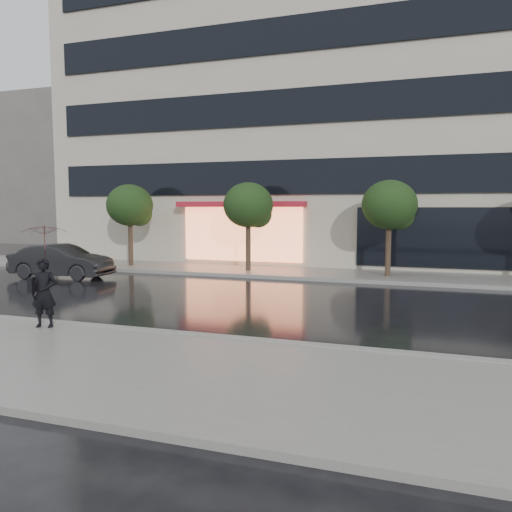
% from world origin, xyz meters
% --- Properties ---
extents(ground, '(120.00, 120.00, 0.00)m').
position_xyz_m(ground, '(0.00, 0.00, 0.00)').
color(ground, black).
rests_on(ground, ground).
extents(sidewalk_near, '(60.00, 4.50, 0.12)m').
position_xyz_m(sidewalk_near, '(0.00, -3.25, 0.06)').
color(sidewalk_near, slate).
rests_on(sidewalk_near, ground).
extents(sidewalk_far, '(60.00, 3.50, 0.12)m').
position_xyz_m(sidewalk_far, '(0.00, 10.25, 0.06)').
color(sidewalk_far, slate).
rests_on(sidewalk_far, ground).
extents(curb_near, '(60.00, 0.25, 0.14)m').
position_xyz_m(curb_near, '(0.00, -1.00, 0.07)').
color(curb_near, gray).
rests_on(curb_near, ground).
extents(curb_far, '(60.00, 0.25, 0.14)m').
position_xyz_m(curb_far, '(0.00, 8.50, 0.07)').
color(curb_far, gray).
rests_on(curb_far, ground).
extents(office_building, '(30.00, 12.76, 18.00)m').
position_xyz_m(office_building, '(-0.00, 17.97, 9.00)').
color(office_building, '#B9B39C').
rests_on(office_building, ground).
extents(bg_building_left, '(14.00, 10.00, 12.00)m').
position_xyz_m(bg_building_left, '(-28.00, 26.00, 6.00)').
color(bg_building_left, '#59544F').
rests_on(bg_building_left, ground).
extents(tree_far_west, '(2.20, 2.20, 3.99)m').
position_xyz_m(tree_far_west, '(-8.94, 10.03, 2.92)').
color(tree_far_west, '#33261C').
rests_on(tree_far_west, ground).
extents(tree_mid_west, '(2.20, 2.20, 3.99)m').
position_xyz_m(tree_mid_west, '(-2.94, 10.03, 2.92)').
color(tree_mid_west, '#33261C').
rests_on(tree_mid_west, ground).
extents(tree_mid_east, '(2.20, 2.20, 3.99)m').
position_xyz_m(tree_mid_east, '(3.06, 10.03, 2.92)').
color(tree_mid_east, '#33261C').
rests_on(tree_mid_east, ground).
extents(parked_car, '(4.29, 1.74, 1.38)m').
position_xyz_m(parked_car, '(-9.72, 6.00, 0.69)').
color(parked_car, black).
rests_on(parked_car, ground).
extents(pedestrian_with_umbrella, '(1.27, 1.28, 2.38)m').
position_xyz_m(pedestrian_with_umbrella, '(-3.89, -1.49, 1.73)').
color(pedestrian_with_umbrella, black).
rests_on(pedestrian_with_umbrella, sidewalk_near).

